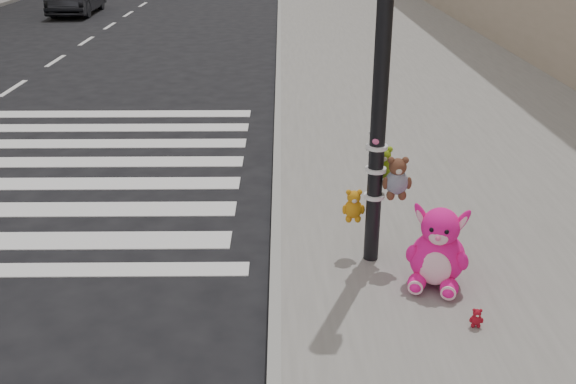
{
  "coord_description": "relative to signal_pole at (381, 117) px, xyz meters",
  "views": [
    {
      "loc": [
        1.62,
        -4.41,
        3.62
      ],
      "look_at": [
        1.69,
        2.24,
        0.75
      ],
      "focal_mm": 40.0,
      "sensor_mm": 36.0,
      "label": 1
    }
  ],
  "objects": [
    {
      "name": "curb_edge",
      "position": [
        -1.08,
        8.19,
        -1.69
      ],
      "size": [
        0.12,
        80.0,
        0.15
      ],
      "primitive_type": "cube",
      "color": "gray",
      "rests_on": "ground"
    },
    {
      "name": "pink_bunny",
      "position": [
        0.56,
        -0.55,
        -1.26
      ],
      "size": [
        0.71,
        0.78,
        0.88
      ],
      "rotation": [
        0.0,
        0.0,
        -0.33
      ],
      "color": "#FF158D",
      "rests_on": "sidewalk_near"
    },
    {
      "name": "signal_pole",
      "position": [
        0.0,
        0.0,
        0.0
      ],
      "size": [
        0.71,
        0.5,
        4.0
      ],
      "color": "black",
      "rests_on": "sidewalk_near"
    },
    {
      "name": "sidewalk_near",
      "position": [
        2.37,
        8.19,
        -1.69
      ],
      "size": [
        7.0,
        80.0,
        0.14
      ],
      "primitive_type": "cube",
      "color": "slate",
      "rests_on": "ground"
    },
    {
      "name": "ground",
      "position": [
        -2.63,
        -1.81,
        -1.76
      ],
      "size": [
        120.0,
        120.0,
        0.0
      ],
      "primitive_type": "plane",
      "color": "black",
      "rests_on": "ground"
    },
    {
      "name": "red_teddy",
      "position": [
        0.77,
        -1.31,
        -1.52
      ],
      "size": [
        0.14,
        0.11,
        0.19
      ],
      "primitive_type": null,
      "rotation": [
        0.0,
        0.0,
        -0.13
      ],
      "color": "maroon",
      "rests_on": "sidewalk_near"
    }
  ]
}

